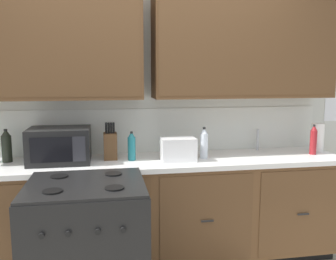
{
  "coord_description": "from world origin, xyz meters",
  "views": [
    {
      "loc": [
        -0.36,
        -2.6,
        1.61
      ],
      "look_at": [
        0.15,
        0.27,
        1.17
      ],
      "focal_mm": 38.3,
      "sensor_mm": 36.0,
      "label": 1
    }
  ],
  "objects_px": {
    "stove_range": "(88,252)",
    "bottle_red": "(313,140)",
    "bottle_teal": "(132,146)",
    "bottle_clear": "(204,143)",
    "knife_block": "(110,145)",
    "bottle_dark": "(7,146)",
    "paper_towel_roll": "(317,137)",
    "microwave": "(60,145)",
    "toaster": "(178,149)"
  },
  "relations": [
    {
      "from": "stove_range",
      "to": "bottle_red",
      "type": "xyz_separation_m",
      "value": [
        1.95,
        0.59,
        0.58
      ]
    },
    {
      "from": "stove_range",
      "to": "bottle_teal",
      "type": "bearing_deg",
      "value": 61.7
    },
    {
      "from": "stove_range",
      "to": "bottle_clear",
      "type": "height_order",
      "value": "bottle_clear"
    },
    {
      "from": "knife_block",
      "to": "bottle_red",
      "type": "distance_m",
      "value": 1.78
    },
    {
      "from": "bottle_clear",
      "to": "bottle_dark",
      "type": "bearing_deg",
      "value": 175.09
    },
    {
      "from": "stove_range",
      "to": "bottle_dark",
      "type": "height_order",
      "value": "bottle_dark"
    },
    {
      "from": "paper_towel_roll",
      "to": "bottle_dark",
      "type": "bearing_deg",
      "value": 179.0
    },
    {
      "from": "bottle_red",
      "to": "bottle_clear",
      "type": "height_order",
      "value": "bottle_red"
    },
    {
      "from": "microwave",
      "to": "paper_towel_roll",
      "type": "xyz_separation_m",
      "value": [
        2.29,
        0.04,
        -0.01
      ]
    },
    {
      "from": "microwave",
      "to": "bottle_clear",
      "type": "bearing_deg",
      "value": -2.4
    },
    {
      "from": "paper_towel_roll",
      "to": "bottle_clear",
      "type": "bearing_deg",
      "value": -175.31
    },
    {
      "from": "knife_block",
      "to": "bottle_clear",
      "type": "distance_m",
      "value": 0.79
    },
    {
      "from": "toaster",
      "to": "bottle_red",
      "type": "relative_size",
      "value": 1.05
    },
    {
      "from": "microwave",
      "to": "knife_block",
      "type": "bearing_deg",
      "value": 7.18
    },
    {
      "from": "knife_block",
      "to": "toaster",
      "type": "bearing_deg",
      "value": -16.57
    },
    {
      "from": "bottle_red",
      "to": "stove_range",
      "type": "bearing_deg",
      "value": -163.22
    },
    {
      "from": "microwave",
      "to": "bottle_teal",
      "type": "distance_m",
      "value": 0.57
    },
    {
      "from": "paper_towel_roll",
      "to": "bottle_clear",
      "type": "relative_size",
      "value": 0.99
    },
    {
      "from": "knife_block",
      "to": "bottle_clear",
      "type": "height_order",
      "value": "knife_block"
    },
    {
      "from": "microwave",
      "to": "toaster",
      "type": "relative_size",
      "value": 1.71
    },
    {
      "from": "paper_towel_roll",
      "to": "bottle_teal",
      "type": "distance_m",
      "value": 1.71
    },
    {
      "from": "toaster",
      "to": "paper_towel_roll",
      "type": "xyz_separation_m",
      "value": [
        1.34,
        0.15,
        0.03
      ]
    },
    {
      "from": "stove_range",
      "to": "toaster",
      "type": "bearing_deg",
      "value": 37.38
    },
    {
      "from": "toaster",
      "to": "bottle_dark",
      "type": "xyz_separation_m",
      "value": [
        -1.37,
        0.2,
        0.04
      ]
    },
    {
      "from": "toaster",
      "to": "bottle_clear",
      "type": "bearing_deg",
      "value": 14.88
    },
    {
      "from": "bottle_red",
      "to": "bottle_teal",
      "type": "height_order",
      "value": "bottle_red"
    },
    {
      "from": "bottle_clear",
      "to": "bottle_teal",
      "type": "xyz_separation_m",
      "value": [
        -0.61,
        0.03,
        -0.01
      ]
    },
    {
      "from": "stove_range",
      "to": "bottle_red",
      "type": "relative_size",
      "value": 3.57
    },
    {
      "from": "bottle_dark",
      "to": "toaster",
      "type": "bearing_deg",
      "value": -8.31
    },
    {
      "from": "knife_block",
      "to": "bottle_red",
      "type": "height_order",
      "value": "knife_block"
    },
    {
      "from": "stove_range",
      "to": "paper_towel_roll",
      "type": "height_order",
      "value": "paper_towel_roll"
    },
    {
      "from": "stove_range",
      "to": "microwave",
      "type": "height_order",
      "value": "microwave"
    },
    {
      "from": "microwave",
      "to": "toaster",
      "type": "height_order",
      "value": "microwave"
    },
    {
      "from": "microwave",
      "to": "bottle_teal",
      "type": "xyz_separation_m",
      "value": [
        0.57,
        -0.02,
        -0.02
      ]
    },
    {
      "from": "stove_range",
      "to": "bottle_dark",
      "type": "distance_m",
      "value": 1.15
    },
    {
      "from": "bottle_clear",
      "to": "bottle_red",
      "type": "bearing_deg",
      "value": -1.3
    },
    {
      "from": "bottle_dark",
      "to": "bottle_teal",
      "type": "bearing_deg",
      "value": -6.26
    },
    {
      "from": "stove_range",
      "to": "knife_block",
      "type": "bearing_deg",
      "value": 76.44
    },
    {
      "from": "microwave",
      "to": "bottle_red",
      "type": "height_order",
      "value": "microwave"
    },
    {
      "from": "bottle_teal",
      "to": "bottle_dark",
      "type": "bearing_deg",
      "value": 173.74
    },
    {
      "from": "bottle_red",
      "to": "bottle_clear",
      "type": "bearing_deg",
      "value": 178.7
    },
    {
      "from": "microwave",
      "to": "paper_towel_roll",
      "type": "bearing_deg",
      "value": 1.03
    },
    {
      "from": "toaster",
      "to": "paper_towel_roll",
      "type": "distance_m",
      "value": 1.35
    },
    {
      "from": "stove_range",
      "to": "bottle_teal",
      "type": "height_order",
      "value": "bottle_teal"
    },
    {
      "from": "knife_block",
      "to": "paper_towel_roll",
      "type": "height_order",
      "value": "knife_block"
    },
    {
      "from": "stove_range",
      "to": "bottle_dark",
      "type": "relative_size",
      "value": 3.53
    },
    {
      "from": "bottle_clear",
      "to": "paper_towel_roll",
      "type": "bearing_deg",
      "value": 4.69
    },
    {
      "from": "toaster",
      "to": "bottle_dark",
      "type": "distance_m",
      "value": 1.39
    },
    {
      "from": "paper_towel_roll",
      "to": "bottle_dark",
      "type": "distance_m",
      "value": 2.71
    },
    {
      "from": "stove_range",
      "to": "microwave",
      "type": "distance_m",
      "value": 0.92
    }
  ]
}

